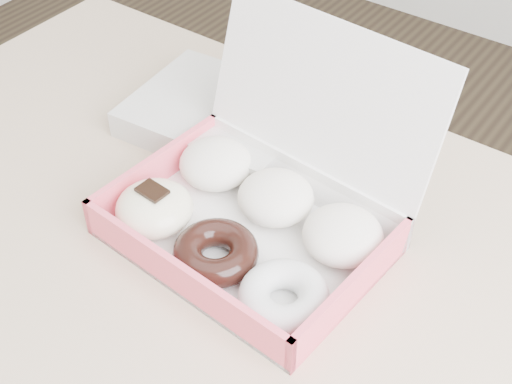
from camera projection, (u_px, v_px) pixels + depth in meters
The scene contains 3 objects.
table at pixel (213, 297), 0.92m from camera, with size 1.20×0.80×0.75m.
donut_box at pixel (255, 209), 0.87m from camera, with size 0.34×0.32×0.23m.
newspapers at pixel (221, 115), 1.04m from camera, with size 0.25×0.20×0.04m, color white.
Camera 1 is at (0.39, -0.44, 1.39)m, focal length 50.00 mm.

